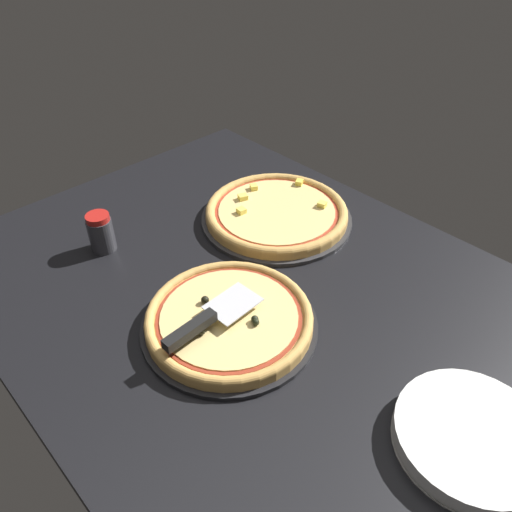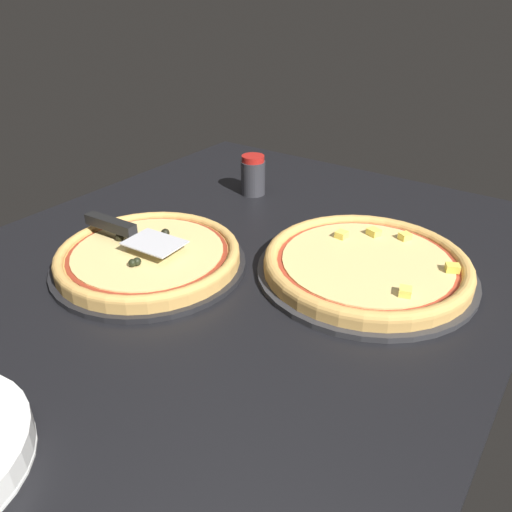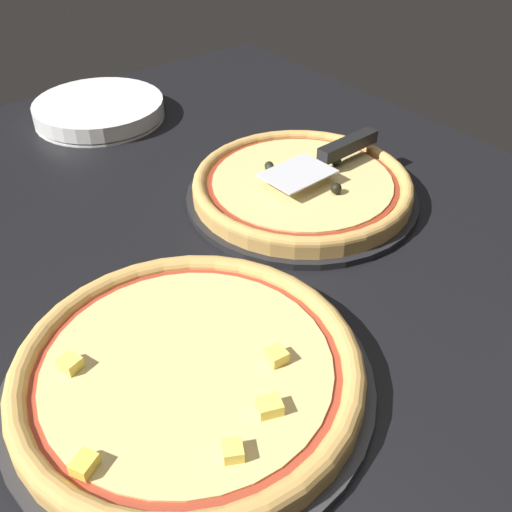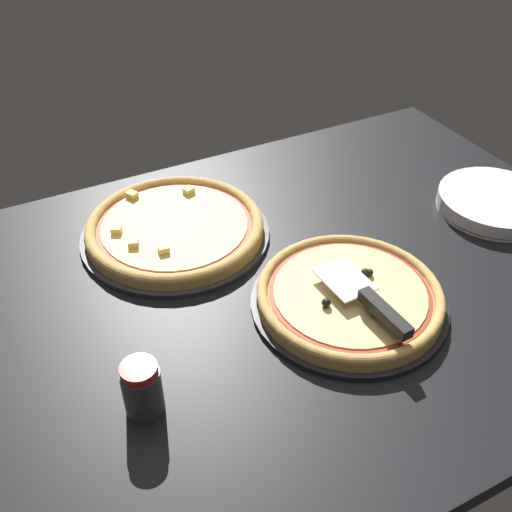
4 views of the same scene
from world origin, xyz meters
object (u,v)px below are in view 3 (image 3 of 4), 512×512
(pizza_front, at_px, (302,185))
(serving_spatula, at_px, (335,152))
(plate_stack, at_px, (99,110))
(pizza_back, at_px, (188,370))

(pizza_front, distance_m, serving_spatula, 0.07)
(serving_spatula, relative_size, plate_stack, 0.90)
(pizza_front, height_order, plate_stack, pizza_front)
(serving_spatula, bearing_deg, pizza_back, 116.53)
(pizza_front, bearing_deg, plate_stack, 13.74)
(pizza_front, distance_m, pizza_back, 0.39)
(pizza_front, xyz_separation_m, pizza_back, (-0.20, 0.33, -0.00))
(pizza_front, height_order, pizza_back, pizza_front)
(pizza_front, height_order, serving_spatula, serving_spatula)
(pizza_back, bearing_deg, plate_stack, -18.94)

